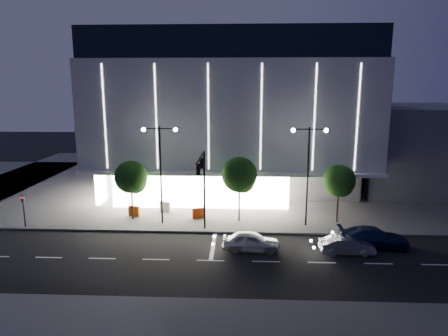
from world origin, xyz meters
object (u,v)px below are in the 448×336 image
Objects in this scene: street_lamp_east at (308,162)px; barrier_a at (134,211)px; traffic_mast at (203,178)px; tree_left at (131,179)px; tree_mid at (240,177)px; ped_signal_far at (24,208)px; car_second at (347,245)px; street_lamp_west at (160,161)px; car_third at (373,237)px; car_lead at (251,242)px; tree_right at (339,182)px; barrier_b at (165,207)px; barrier_c at (198,213)px.

barrier_a is at bearing 173.38° from street_lamp_east.
barrier_a is at bearing 147.50° from traffic_mast.
street_lamp_east reaches higher than traffic_mast.
street_lamp_east is 1.57× the size of tree_left.
barrier_a is at bearing 175.22° from tree_mid.
ped_signal_far is 0.74× the size of car_second.
traffic_mast reaches higher than car_second.
street_lamp_west is at bearing 67.34° from car_second.
street_lamp_east reaches higher than barrier_a.
tree_mid is 1.14× the size of car_third.
tree_left is at bearing -65.46° from barrier_a.
street_lamp_east is 3.00× the size of ped_signal_far.
street_lamp_west reaches higher than ped_signal_far.
car_third is at bearing -14.10° from street_lamp_west.
tree_mid is at bearing 0.00° from tree_left.
car_lead is (3.98, -2.95, -4.27)m from traffic_mast.
tree_right is 1.36× the size of car_second.
barrier_a is at bearing 99.30° from tree_left.
street_lamp_west is 17.07m from car_second.
barrier_a is at bearing 75.13° from car_third.
street_lamp_west is at bearing -67.87° from barrier_b.
tree_mid is 1.12× the size of tree_right.
ped_signal_far reaches higher than car_third.
car_third is at bearing -5.62° from ped_signal_far.
car_lead is at bearing 86.67° from car_second.
traffic_mast is 6.54m from car_lead.
street_lamp_west is 2.03× the size of car_lead.
street_lamp_west is at bearing 77.92° from car_third.
tree_left is 5.20× the size of barrier_b.
barrier_a is at bearing 58.92° from car_lead.
car_third reaches higher than car_lead.
barrier_a is at bearing 149.02° from street_lamp_west.
street_lamp_east is 8.18× the size of barrier_b.
barrier_c is at bearing 4.21° from tree_left.
ped_signal_far is 2.73× the size of barrier_b.
tree_mid is (10.00, 0.00, 0.30)m from tree_left.
barrier_a is (-0.14, 0.85, -3.38)m from tree_left.
car_third is at bearing -61.50° from car_second.
car_lead is 1.09× the size of car_second.
barrier_a is at bearing 65.52° from car_second.
traffic_mast is 9.43m from street_lamp_east.
traffic_mast is 4.89m from street_lamp_west.
tree_mid is 10.82m from barrier_a.
barrier_c is (3.13, 1.47, -5.31)m from street_lamp_west.
tree_right is 5.01× the size of barrier_a.
street_lamp_east is at bearing -38.94° from car_lead.
car_second reaches higher than barrier_c.
traffic_mast is at bearing -163.52° from street_lamp_east.
barrier_b is at bearing 23.08° from ped_signal_far.
car_third is 4.92× the size of barrier_b.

